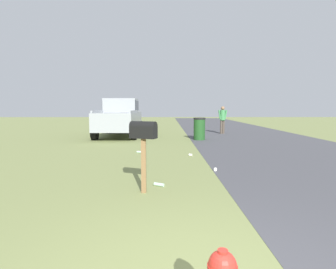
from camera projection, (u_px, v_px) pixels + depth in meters
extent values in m
cube|color=#47474C|center=(314.00, 160.00, 8.07)|extent=(60.00, 6.62, 0.01)
sphere|color=red|center=(222.00, 265.00, 1.78)|extent=(0.19, 0.19, 0.19)
cylinder|color=red|center=(223.00, 256.00, 1.78)|extent=(0.07, 0.07, 0.08)
cube|color=brown|center=(144.00, 166.00, 5.03)|extent=(0.09, 0.09, 1.05)
cube|color=black|center=(143.00, 132.00, 4.96)|extent=(0.37, 0.54, 0.22)
cylinder|color=black|center=(143.00, 127.00, 4.95)|extent=(0.37, 0.54, 0.20)
cube|color=red|center=(144.00, 128.00, 5.06)|extent=(0.02, 0.04, 0.18)
cube|color=#93999E|center=(120.00, 120.00, 14.61)|extent=(5.03, 1.94, 0.90)
cube|color=#93999E|center=(121.00, 105.00, 15.12)|extent=(1.72, 1.77, 0.76)
cube|color=black|center=(121.00, 105.00, 15.12)|extent=(1.67, 1.81, 0.53)
cube|color=#93999E|center=(98.00, 112.00, 13.45)|extent=(2.61, 0.09, 0.12)
cube|color=#93999E|center=(133.00, 112.00, 13.46)|extent=(2.61, 0.09, 0.12)
cylinder|color=black|center=(109.00, 127.00, 16.30)|extent=(0.76, 0.26, 0.76)
cylinder|color=black|center=(140.00, 127.00, 16.32)|extent=(0.76, 0.26, 0.76)
cylinder|color=black|center=(95.00, 132.00, 13.00)|extent=(0.76, 0.26, 0.76)
cylinder|color=black|center=(134.00, 132.00, 13.02)|extent=(0.76, 0.26, 0.76)
cylinder|color=#1E4C1E|center=(199.00, 130.00, 13.10)|extent=(0.56, 0.56, 1.01)
cylinder|color=black|center=(199.00, 119.00, 13.04)|extent=(0.59, 0.59, 0.08)
cylinder|color=#4C4238|center=(223.00, 127.00, 16.05)|extent=(0.14, 0.14, 0.82)
cylinder|color=#4C4238|center=(221.00, 127.00, 16.02)|extent=(0.14, 0.14, 0.82)
cylinder|color=#3F8C4C|center=(223.00, 115.00, 15.96)|extent=(0.30, 0.30, 0.61)
sphere|color=#8C6647|center=(223.00, 108.00, 15.91)|extent=(0.22, 0.22, 0.22)
cylinder|color=#3F8C4C|center=(226.00, 115.00, 16.00)|extent=(0.09, 0.17, 0.56)
cylinder|color=#3F8C4C|center=(220.00, 115.00, 15.91)|extent=(0.09, 0.17, 0.56)
cylinder|color=#B2D8BF|center=(159.00, 185.00, 5.47)|extent=(0.17, 0.23, 0.07)
cylinder|color=white|center=(215.00, 169.00, 6.77)|extent=(0.11, 0.10, 0.08)
cylinder|color=#B2D8BF|center=(140.00, 152.00, 9.39)|extent=(0.13, 0.23, 0.07)
cylinder|color=white|center=(191.00, 155.00, 8.79)|extent=(0.12, 0.13, 0.08)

